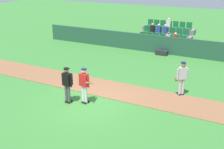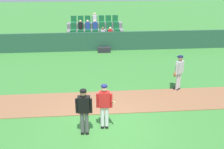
{
  "view_description": "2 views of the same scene",
  "coord_description": "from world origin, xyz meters",
  "px_view_note": "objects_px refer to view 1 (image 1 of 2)",
  "views": [
    {
      "loc": [
        6.84,
        -10.21,
        5.89
      ],
      "look_at": [
        0.8,
        1.16,
        1.19
      ],
      "focal_mm": 45.44,
      "sensor_mm": 36.0,
      "label": 1
    },
    {
      "loc": [
        -0.47,
        -8.72,
        5.64
      ],
      "look_at": [
        0.46,
        2.05,
        1.3
      ],
      "focal_mm": 43.13,
      "sensor_mm": 36.0,
      "label": 2
    }
  ],
  "objects_px": {
    "umpire_home_plate": "(67,83)",
    "equipment_bag": "(162,53)",
    "batter_red_jersey": "(84,84)",
    "runner_grey_jersey": "(182,78)"
  },
  "relations": [
    {
      "from": "umpire_home_plate",
      "to": "runner_grey_jersey",
      "type": "distance_m",
      "value": 5.6
    },
    {
      "from": "umpire_home_plate",
      "to": "runner_grey_jersey",
      "type": "relative_size",
      "value": 1.0
    },
    {
      "from": "batter_red_jersey",
      "to": "runner_grey_jersey",
      "type": "xyz_separation_m",
      "value": [
        3.75,
        3.03,
        -0.01
      ]
    },
    {
      "from": "umpire_home_plate",
      "to": "equipment_bag",
      "type": "height_order",
      "value": "umpire_home_plate"
    },
    {
      "from": "batter_red_jersey",
      "to": "equipment_bag",
      "type": "relative_size",
      "value": 1.96
    },
    {
      "from": "batter_red_jersey",
      "to": "umpire_home_plate",
      "type": "relative_size",
      "value": 1.0
    },
    {
      "from": "batter_red_jersey",
      "to": "equipment_bag",
      "type": "height_order",
      "value": "batter_red_jersey"
    },
    {
      "from": "umpire_home_plate",
      "to": "equipment_bag",
      "type": "relative_size",
      "value": 1.96
    },
    {
      "from": "umpire_home_plate",
      "to": "equipment_bag",
      "type": "bearing_deg",
      "value": 82.62
    },
    {
      "from": "batter_red_jersey",
      "to": "umpire_home_plate",
      "type": "height_order",
      "value": "same"
    }
  ]
}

